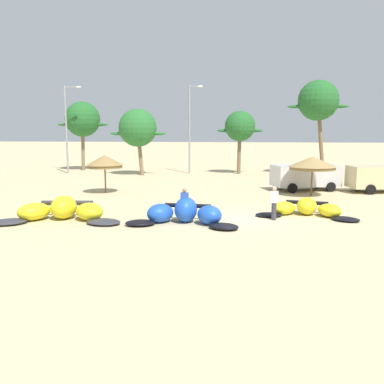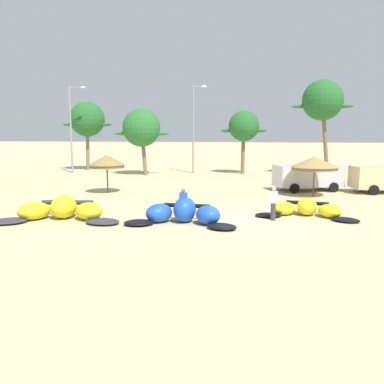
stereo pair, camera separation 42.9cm
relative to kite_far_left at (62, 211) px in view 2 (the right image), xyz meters
name	(u,v)px [view 2 (the right image)]	position (x,y,z in m)	size (l,w,h in m)	color
ground_plane	(240,219)	(8.62, 1.13, -0.43)	(260.00, 260.00, 0.00)	#C6B284
kite_far_left	(62,211)	(0.00, 0.00, 0.00)	(6.34, 3.26, 1.13)	#333338
kite_left	(183,214)	(6.00, -0.06, 0.02)	(5.47, 2.70, 1.19)	black
kite_left_of_center	(307,209)	(11.94, 2.35, -0.09)	(5.17, 2.85, 0.89)	black
beach_umbrella_near_van	(107,161)	(-0.63, 8.62, 1.76)	(2.49, 2.49, 2.63)	brown
beach_umbrella_middle	(315,163)	(13.30, 8.84, 1.75)	(3.09, 3.09, 2.61)	brown
parked_car_second	(307,176)	(13.20, 11.40, 0.66)	(5.08, 3.32, 1.84)	silver
person_near_kites	(183,205)	(5.96, 0.20, 0.39)	(0.36, 0.24, 1.62)	#383842
person_by_umbrellas	(273,204)	(10.20, 1.13, 0.39)	(0.36, 0.24, 1.62)	#383842
palm_leftmost	(87,120)	(-8.11, 24.31, 4.98)	(5.60, 3.73, 7.33)	#7F6647
palm_left	(141,128)	(-1.08, 20.12, 4.06)	(5.43, 3.62, 6.35)	#7F6647
palm_left_of_gap	(244,127)	(8.62, 22.51, 4.21)	(4.48, 2.99, 6.21)	brown
palm_center_left	(323,101)	(15.94, 22.02, 6.60)	(5.72, 3.81, 9.00)	brown
lamppost_west	(72,125)	(-8.37, 20.94, 4.41)	(1.80, 0.24, 8.61)	gray
lamppost_west_center	(194,125)	(3.73, 22.39, 4.41)	(1.43, 0.24, 8.69)	gray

